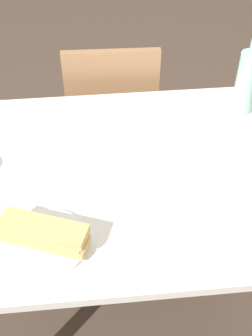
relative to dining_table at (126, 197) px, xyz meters
name	(u,v)px	position (x,y,z in m)	size (l,w,h in m)	color
ground_plane	(126,295)	(0.00, 0.00, -0.63)	(8.00, 8.00, 0.00)	#47382D
dining_table	(126,197)	(0.00, 0.00, 0.00)	(1.07, 0.85, 0.75)	silver
chair_far	(112,113)	(0.00, 0.62, -0.13)	(0.41, 0.41, 0.88)	#936B47
plate_near	(46,242)	(-0.24, -0.25, 0.13)	(0.23, 0.23, 0.01)	white
baguette_sandwich_near	(44,233)	(-0.24, -0.25, 0.17)	(0.25, 0.15, 0.07)	tan
knife_near	(49,225)	(-0.23, -0.20, 0.14)	(0.18, 0.04, 0.01)	silver
water_bottle	(247,81)	(0.45, 0.28, 0.24)	(0.08, 0.08, 0.30)	#99C6B7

